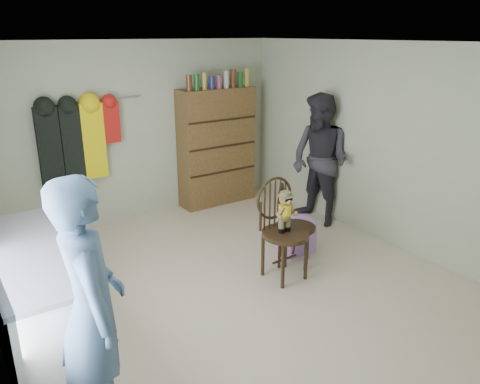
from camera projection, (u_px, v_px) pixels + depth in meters
ground_plane at (231, 284)px, 5.08m from camera, size 5.00×5.00×0.00m
room_walls at (203, 132)px, 4.98m from camera, size 5.00×5.00×5.00m
counter at (35, 301)px, 3.88m from camera, size 0.64×1.86×0.94m
chair_front at (282, 222)px, 5.05m from camera, size 0.51×0.51×1.12m
chair_far at (290, 222)px, 5.37m from camera, size 0.62×0.62×0.98m
striped_bag at (296, 236)px, 5.76m from camera, size 0.41×0.32×0.42m
person_left at (92, 310)px, 2.99m from camera, size 0.52×0.71×1.81m
person_right at (320, 160)px, 6.45m from camera, size 0.76×0.94×1.83m
dresser at (217, 146)px, 7.24m from camera, size 1.20×0.39×2.08m
coat_rack at (77, 141)px, 6.09m from camera, size 1.42×0.12×1.09m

